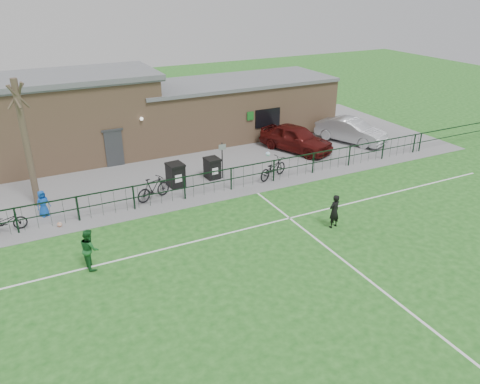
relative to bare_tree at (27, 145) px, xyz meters
name	(u,v)px	position (x,y,z in m)	size (l,w,h in m)	color
ground	(301,276)	(8.00, -10.50, -3.00)	(90.00, 90.00, 0.00)	#1D5A1A
paving_strip	(177,159)	(8.00, 3.00, -2.99)	(34.00, 13.00, 0.02)	slate
pitch_line_touch	(215,195)	(8.00, -2.70, -3.00)	(28.00, 0.10, 0.01)	white
pitch_line_mid	(250,228)	(8.00, -6.50, -3.00)	(28.00, 0.10, 0.01)	white
pitch_line_perp	(345,262)	(10.00, -10.50, -3.00)	(0.10, 16.00, 0.01)	white
perimeter_fence	(213,182)	(8.00, -2.50, -2.40)	(28.00, 0.10, 1.20)	black
bare_tree	(27,145)	(0.00, 0.00, 0.00)	(0.30, 0.30, 6.00)	#4A3A2D
wheelie_bin_left	(176,176)	(6.63, -0.81, -2.41)	(0.76, 0.86, 1.15)	black
wheelie_bin_right	(212,169)	(8.75, -0.66, -2.46)	(0.69, 0.78, 1.04)	black
sign_post	(222,161)	(9.23, -0.93, -1.98)	(0.06, 0.06, 2.00)	black
car_maroon	(296,138)	(15.17, 1.08, -2.17)	(1.90, 4.73, 1.61)	#4E0F0E
car_silver	(351,131)	(19.33, 0.91, -2.22)	(1.62, 4.64, 1.53)	#B3B5BB
bicycle_c	(5,222)	(-1.44, -2.17, -2.53)	(0.60, 1.73, 0.91)	black
bicycle_d	(153,188)	(5.13, -1.86, -2.40)	(0.54, 1.91, 1.15)	black
bicycle_e	(273,168)	(11.66, -2.12, -2.43)	(0.73, 2.10, 1.10)	black
spectator_child	(43,203)	(0.17, -1.35, -2.36)	(0.60, 0.39, 1.24)	#124BB0
goalkeeper_kick	(332,209)	(11.21, -7.91, -2.18)	(1.71, 3.90, 2.53)	black
outfield_player	(90,249)	(1.30, -6.52, -2.21)	(0.77, 0.60, 1.58)	#1A5C26
ball_ground	(60,225)	(0.63, -2.71, -2.89)	(0.22, 0.22, 0.22)	silver
clubhouse	(145,113)	(7.12, 6.00, -0.78)	(24.25, 5.40, 4.96)	tan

